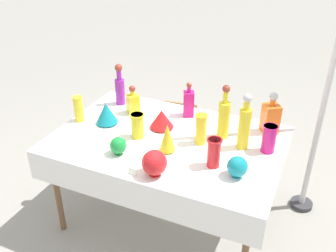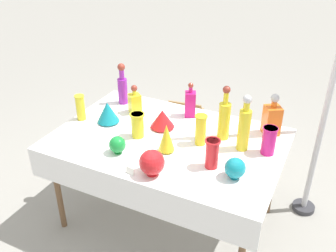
# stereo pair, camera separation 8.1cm
# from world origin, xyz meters

# --- Properties ---
(ground_plane) EXTENTS (40.00, 40.00, 0.00)m
(ground_plane) POSITION_xyz_m (0.00, 0.00, 0.00)
(ground_plane) COLOR gray
(display_table) EXTENTS (1.61, 1.07, 0.76)m
(display_table) POSITION_xyz_m (0.00, -0.03, 0.70)
(display_table) COLOR white
(display_table) RESTS_ON ground
(tall_bottle_0) EXTENTS (0.08, 0.08, 0.40)m
(tall_bottle_0) POSITION_xyz_m (0.35, 0.18, 0.92)
(tall_bottle_0) COLOR yellow
(tall_bottle_0) RESTS_ON display_table
(tall_bottle_1) EXTENTS (0.08, 0.08, 0.40)m
(tall_bottle_1) POSITION_xyz_m (0.51, 0.10, 0.93)
(tall_bottle_1) COLOR yellow
(tall_bottle_1) RESTS_ON display_table
(tall_bottle_2) EXTENTS (0.08, 0.08, 0.35)m
(tall_bottle_2) POSITION_xyz_m (-0.59, 0.35, 0.91)
(tall_bottle_2) COLOR purple
(tall_bottle_2) RESTS_ON display_table
(square_decanter_0) EXTENTS (0.11, 0.11, 0.28)m
(square_decanter_0) POSITION_xyz_m (0.01, 0.38, 0.87)
(square_decanter_0) COLOR #C61972
(square_decanter_0) RESTS_ON display_table
(square_decanter_1) EXTENTS (0.12, 0.12, 0.24)m
(square_decanter_1) POSITION_xyz_m (-0.41, 0.24, 0.85)
(square_decanter_1) COLOR yellow
(square_decanter_1) RESTS_ON display_table
(square_decanter_2) EXTENTS (0.15, 0.15, 0.31)m
(square_decanter_2) POSITION_xyz_m (0.63, 0.39, 0.88)
(square_decanter_2) COLOR orange
(square_decanter_2) RESTS_ON display_table
(slender_vase_0) EXTENTS (0.10, 0.10, 0.19)m
(slender_vase_0) POSITION_xyz_m (0.68, 0.12, 0.86)
(slender_vase_0) COLOR #C61972
(slender_vase_0) RESTS_ON display_table
(slender_vase_1) EXTENTS (0.07, 0.07, 0.20)m
(slender_vase_1) POSITION_xyz_m (-0.73, -0.04, 0.87)
(slender_vase_1) COLOR yellow
(slender_vase_1) RESTS_ON display_table
(slender_vase_2) EXTENTS (0.11, 0.11, 0.18)m
(slender_vase_2) POSITION_xyz_m (-0.20, -0.07, 0.86)
(slender_vase_2) COLOR yellow
(slender_vase_2) RESTS_ON display_table
(slender_vase_3) EXTENTS (0.10, 0.10, 0.20)m
(slender_vase_3) POSITION_xyz_m (0.40, -0.19, 0.86)
(slender_vase_3) COLOR red
(slender_vase_3) RESTS_ON display_table
(slender_vase_4) EXTENTS (0.09, 0.09, 0.22)m
(slender_vase_4) POSITION_xyz_m (0.23, 0.03, 0.88)
(slender_vase_4) COLOR yellow
(slender_vase_4) RESTS_ON display_table
(fluted_vase_0) EXTENTS (0.18, 0.18, 0.15)m
(fluted_vase_0) POSITION_xyz_m (-0.10, 0.12, 0.84)
(fluted_vase_0) COLOR red
(fluted_vase_0) RESTS_ON display_table
(fluted_vase_1) EXTENTS (0.17, 0.17, 0.17)m
(fluted_vase_1) POSITION_xyz_m (-0.51, 0.01, 0.85)
(fluted_vase_1) COLOR teal
(fluted_vase_1) RESTS_ON display_table
(fluted_vase_2) EXTENTS (0.11, 0.11, 0.20)m
(fluted_vase_2) POSITION_xyz_m (0.06, -0.15, 0.86)
(fluted_vase_2) COLOR yellow
(fluted_vase_2) RESTS_ON display_table
(round_bowl_0) EXTENTS (0.11, 0.11, 0.12)m
(round_bowl_0) POSITION_xyz_m (-0.22, -0.31, 0.82)
(round_bowl_0) COLOR #198C38
(round_bowl_0) RESTS_ON display_table
(round_bowl_1) EXTENTS (0.13, 0.13, 0.14)m
(round_bowl_1) POSITION_xyz_m (0.56, -0.24, 0.83)
(round_bowl_1) COLOR teal
(round_bowl_1) RESTS_ON display_table
(round_bowl_2) EXTENTS (0.16, 0.16, 0.17)m
(round_bowl_2) POSITION_xyz_m (0.10, -0.42, 0.85)
(round_bowl_2) COLOR red
(round_bowl_2) RESTS_ON display_table
(price_tag_left) EXTENTS (0.06, 0.02, 0.04)m
(price_tag_left) POSITION_xyz_m (-0.03, -0.48, 0.78)
(price_tag_left) COLOR white
(price_tag_left) RESTS_ON display_table
(cardboard_box_behind_left) EXTENTS (0.54, 0.48, 0.38)m
(cardboard_box_behind_left) POSITION_xyz_m (0.18, 0.98, 0.15)
(cardboard_box_behind_left) COLOR tan
(cardboard_box_behind_left) RESTS_ON ground
(cardboard_box_behind_right) EXTENTS (0.46, 0.48, 0.39)m
(cardboard_box_behind_right) POSITION_xyz_m (-0.43, 1.18, 0.15)
(cardboard_box_behind_right) COLOR tan
(cardboard_box_behind_right) RESTS_ON ground
(canopy_pole) EXTENTS (0.18, 0.18, 2.77)m
(canopy_pole) POSITION_xyz_m (0.97, 0.59, 1.12)
(canopy_pole) COLOR silver
(canopy_pole) RESTS_ON ground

